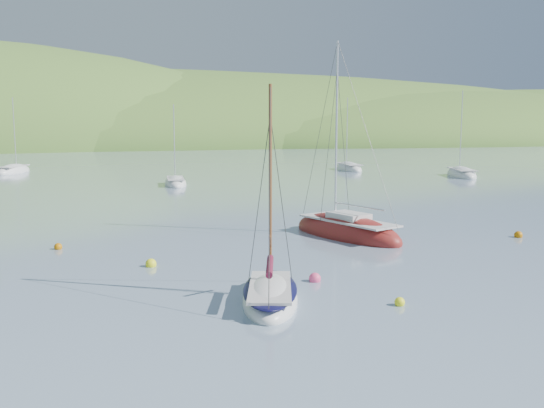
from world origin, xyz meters
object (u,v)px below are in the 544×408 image
object	(u,v)px
daysailer_white	(270,296)
distant_sloop_a	(175,184)
distant_sloop_d	(461,175)
distant_sloop_c	(13,171)
distant_sloop_b	(349,169)
sloop_red	(346,233)

from	to	relation	value
daysailer_white	distant_sloop_a	distance (m)	41.89
daysailer_white	distant_sloop_a	bearing A→B (deg)	104.44
daysailer_white	distant_sloop_d	distance (m)	55.32
daysailer_white	distant_sloop_d	size ratio (longest dim) A/B	0.77
distant_sloop_a	distant_sloop_c	world-z (taller)	distant_sloop_c
distant_sloop_a	distant_sloop_b	size ratio (longest dim) A/B	0.85
distant_sloop_a	distant_sloop_d	world-z (taller)	distant_sloop_d
distant_sloop_b	daysailer_white	bearing A→B (deg)	-111.72
sloop_red	distant_sloop_b	world-z (taller)	sloop_red
distant_sloop_a	distant_sloop_b	xyz separation A→B (m)	(24.99, 12.60, 0.02)
distant_sloop_a	distant_sloop_c	xyz separation A→B (m)	(-17.84, 21.08, 0.02)
daysailer_white	distant_sloop_d	world-z (taller)	distant_sloop_d
distant_sloop_b	distant_sloop_d	xyz separation A→B (m)	(9.04, -12.63, 0.01)
sloop_red	distant_sloop_c	bearing A→B (deg)	94.57
sloop_red	distant_sloop_d	bearing A→B (deg)	27.75
daysailer_white	sloop_red	size ratio (longest dim) A/B	0.71
distant_sloop_b	distant_sloop_c	distance (m)	43.66
daysailer_white	distant_sloop_c	size ratio (longest dim) A/B	0.81
distant_sloop_c	distant_sloop_b	bearing A→B (deg)	8.74
daysailer_white	distant_sloop_a	xyz separation A→B (m)	(2.21, 41.84, -0.04)
distant_sloop_c	distant_sloop_d	size ratio (longest dim) A/B	0.94
sloop_red	distant_sloop_d	distance (m)	42.02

